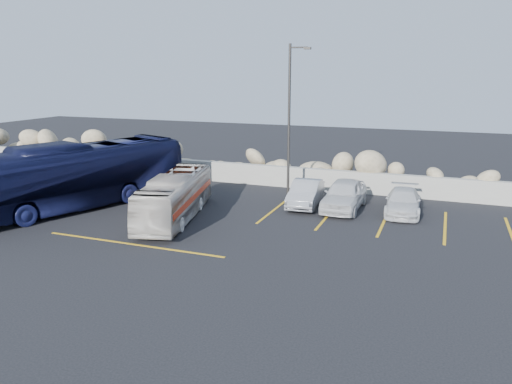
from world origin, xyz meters
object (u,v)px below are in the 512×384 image
(car_a, at_px, (344,195))
(car_c, at_px, (403,202))
(lamppost, at_px, (290,118))
(tour_coach, at_px, (74,176))
(car_b, at_px, (306,193))
(vintage_bus, at_px, (175,197))

(car_a, xyz_separation_m, car_c, (2.78, 0.30, -0.17))
(lamppost, xyz_separation_m, car_a, (3.20, -1.18, -3.56))
(tour_coach, height_order, car_b, tour_coach)
(car_a, bearing_deg, tour_coach, -159.54)
(car_a, bearing_deg, car_c, 6.83)
(tour_coach, bearing_deg, lamppost, 51.99)
(vintage_bus, bearing_deg, car_b, 27.02)
(lamppost, xyz_separation_m, car_b, (1.26, -1.19, -3.66))
(car_c, bearing_deg, tour_coach, -165.64)
(car_b, xyz_separation_m, car_c, (4.73, 0.32, -0.07))
(tour_coach, distance_m, car_c, 16.08)
(tour_coach, relative_size, car_a, 2.70)
(car_b, distance_m, car_c, 4.74)
(lamppost, distance_m, tour_coach, 11.24)
(lamppost, height_order, car_a, lamppost)
(vintage_bus, bearing_deg, car_c, 11.73)
(vintage_bus, height_order, tour_coach, tour_coach)
(vintage_bus, bearing_deg, tour_coach, 168.07)
(lamppost, distance_m, car_b, 4.05)
(car_c, bearing_deg, lamppost, 168.56)
(vintage_bus, relative_size, car_c, 1.90)
(lamppost, height_order, car_b, lamppost)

